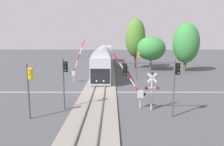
% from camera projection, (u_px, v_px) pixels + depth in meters
% --- Properties ---
extents(ground_plane, '(220.00, 220.00, 0.00)m').
position_uv_depth(ground_plane, '(99.00, 92.00, 26.97)').
color(ground_plane, '#47474C').
extents(road_centre_stripe, '(44.00, 0.20, 0.01)m').
position_uv_depth(road_centre_stripe, '(99.00, 92.00, 26.97)').
color(road_centre_stripe, beige).
rests_on(road_centre_stripe, ground).
extents(railway_track, '(4.40, 80.00, 0.32)m').
position_uv_depth(railway_track, '(99.00, 91.00, 26.96)').
color(railway_track, gray).
rests_on(railway_track, ground).
extents(commuter_train, '(3.04, 39.59, 5.16)m').
position_uv_depth(commuter_train, '(105.00, 57.00, 46.98)').
color(commuter_train, '#B2B7C1').
rests_on(commuter_train, railway_track).
extents(crossing_gate_near, '(3.26, 0.40, 5.49)m').
position_uv_depth(crossing_gate_near, '(138.00, 90.00, 20.45)').
color(crossing_gate_near, '#B7B7BC').
rests_on(crossing_gate_near, ground).
extents(crossing_signal_mast, '(1.36, 0.44, 3.79)m').
position_uv_depth(crossing_signal_mast, '(152.00, 87.00, 19.88)').
color(crossing_signal_mast, '#B2B2B7').
rests_on(crossing_signal_mast, ground).
extents(crossing_gate_far, '(2.42, 0.40, 6.66)m').
position_uv_depth(crossing_gate_far, '(74.00, 69.00, 32.85)').
color(crossing_gate_far, '#B7B7BC').
rests_on(crossing_gate_far, ground).
extents(traffic_signal_far_side, '(0.53, 0.38, 4.98)m').
position_uv_depth(traffic_signal_far_side, '(138.00, 60.00, 35.23)').
color(traffic_signal_far_side, '#4C4C51').
rests_on(traffic_signal_far_side, ground).
extents(traffic_signal_near_left, '(0.53, 0.38, 4.80)m').
position_uv_depth(traffic_signal_near_left, '(29.00, 83.00, 17.45)').
color(traffic_signal_near_left, '#4C4C51').
rests_on(traffic_signal_near_left, ground).
extents(traffic_signal_near_right, '(5.49, 0.38, 5.14)m').
position_uv_depth(traffic_signal_near_right, '(157.00, 74.00, 17.79)').
color(traffic_signal_near_right, '#4C4C51').
rests_on(traffic_signal_near_right, ground).
extents(traffic_signal_median, '(0.53, 0.38, 5.05)m').
position_uv_depth(traffic_signal_median, '(65.00, 76.00, 19.91)').
color(traffic_signal_median, '#4C4C51').
rests_on(traffic_signal_median, ground).
extents(elm_centre_background, '(4.66, 4.66, 11.67)m').
position_uv_depth(elm_centre_background, '(135.00, 38.00, 48.26)').
color(elm_centre_background, '#4C3828').
rests_on(elm_centre_background, ground).
extents(maple_right_background, '(5.45, 5.45, 10.20)m').
position_uv_depth(maple_right_background, '(186.00, 43.00, 43.47)').
color(maple_right_background, brown).
rests_on(maple_right_background, ground).
extents(oak_far_right, '(6.19, 6.19, 7.47)m').
position_uv_depth(oak_far_right, '(151.00, 48.00, 45.07)').
color(oak_far_right, brown).
rests_on(oak_far_right, ground).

